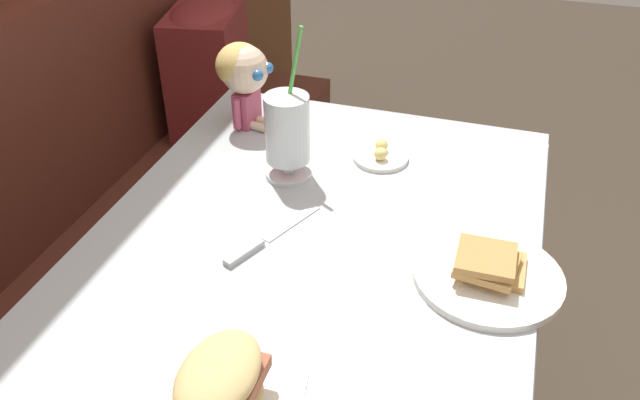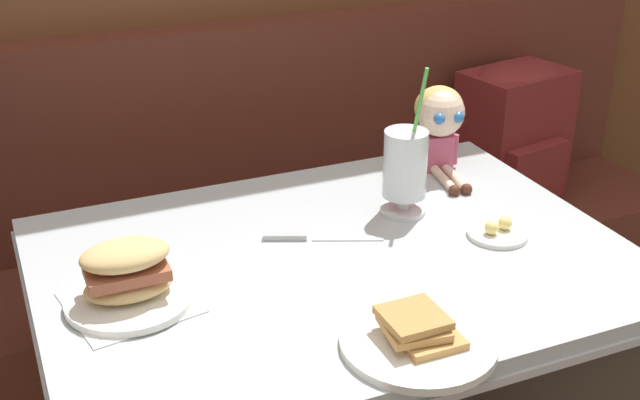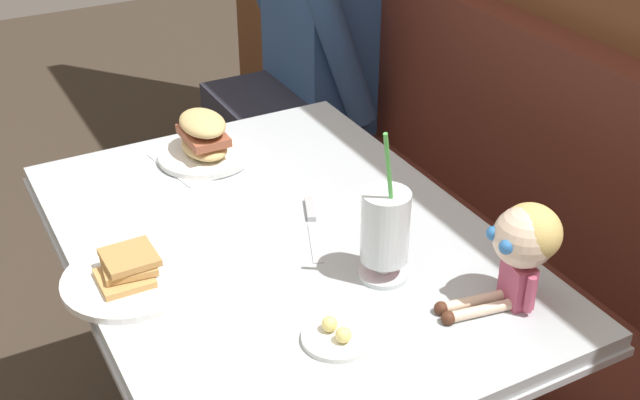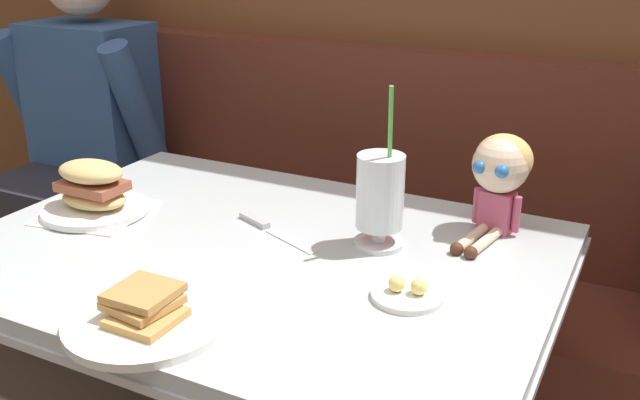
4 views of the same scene
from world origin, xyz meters
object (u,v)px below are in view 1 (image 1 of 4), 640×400
at_px(butter_knife, 258,244).
at_px(milkshake_glass, 287,132).
at_px(sandwich_plate, 221,399).
at_px(toast_plate, 489,272).
at_px(seated_doll, 245,74).
at_px(backpack, 210,66).
at_px(butter_saucer, 381,155).

bearing_deg(butter_knife, milkshake_glass, 6.45).
height_order(sandwich_plate, butter_knife, sandwich_plate).
bearing_deg(toast_plate, seated_doll, 57.24).
xyz_separation_m(butter_knife, seated_doll, (0.42, 0.19, 0.12)).
bearing_deg(milkshake_glass, butter_knife, -173.55).
height_order(milkshake_glass, butter_knife, milkshake_glass).
bearing_deg(backpack, butter_saucer, -128.07).
bearing_deg(backpack, seated_doll, -144.61).
relative_size(milkshake_glass, butter_knife, 1.41).
xyz_separation_m(toast_plate, sandwich_plate, (-0.39, 0.30, 0.03)).
relative_size(sandwich_plate, butter_saucer, 1.94).
bearing_deg(butter_saucer, seated_doll, 79.89).
height_order(milkshake_glass, butter_saucer, milkshake_glass).
bearing_deg(seated_doll, backpack, 35.39).
bearing_deg(sandwich_plate, milkshake_glass, 11.72).
relative_size(butter_saucer, butter_knife, 0.54).
relative_size(toast_plate, sandwich_plate, 1.08).
xyz_separation_m(toast_plate, butter_knife, (-0.04, 0.40, -0.01)).
bearing_deg(toast_plate, backpack, 47.61).
bearing_deg(milkshake_glass, sandwich_plate, -168.28).
bearing_deg(sandwich_plate, seated_doll, 20.51).
distance_m(sandwich_plate, backpack, 1.38).
height_order(milkshake_glass, seated_doll, milkshake_glass).
distance_m(sandwich_plate, seated_doll, 0.83).
distance_m(toast_plate, milkshake_glass, 0.48).
relative_size(sandwich_plate, backpack, 0.57).
bearing_deg(butter_saucer, backpack, 51.93).
bearing_deg(butter_saucer, sandwich_plate, 176.50).
distance_m(toast_plate, seated_doll, 0.72).
height_order(toast_plate, backpack, backpack).
bearing_deg(butter_knife, backpack, 30.63).
bearing_deg(butter_knife, seated_doll, 24.85).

